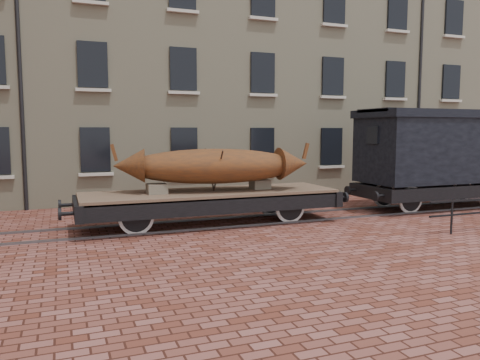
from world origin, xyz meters
name	(u,v)px	position (x,y,z in m)	size (l,w,h in m)	color
ground	(294,218)	(0.00, 0.00, 0.00)	(90.00, 90.00, 0.00)	#5B291E
warehouse_cream	(259,55)	(3.00, 9.99, 7.00)	(40.00, 10.19, 14.00)	#C0B996
rail_track	(294,217)	(0.00, 0.00, 0.03)	(30.00, 1.52, 0.06)	#59595E
flatcar_wagon	(211,198)	(-2.93, 0.00, 0.84)	(8.88, 2.41, 1.34)	brown
iron_boat	(214,166)	(-2.82, 0.00, 1.83)	(6.15, 2.59, 1.50)	brown
goods_van	(440,147)	(6.17, 0.00, 2.31)	(7.14, 2.60, 3.69)	black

